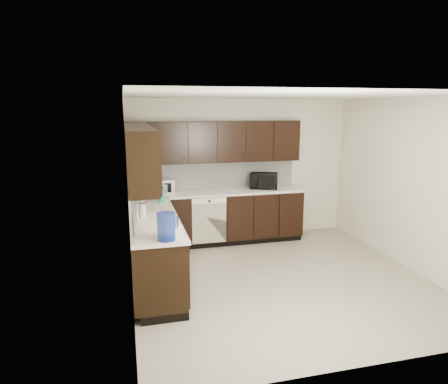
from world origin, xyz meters
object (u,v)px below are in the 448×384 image
Objects in this scene: sink at (156,227)px; microwave at (264,181)px; storage_bin at (148,193)px; toaster_oven at (161,187)px; blue_pitcher at (166,227)px.

microwave is (2.03, 1.70, 0.19)m from sink.
microwave is at bearing 9.50° from storage_bin.
sink is 2.66m from microwave.
toaster_oven is 0.72× the size of storage_bin.
microwave is 3.10m from blue_pitcher.
toaster_oven is at bearing 102.72° from blue_pitcher.
microwave reaches higher than sink.
microwave is 1.80m from toaster_oven.
microwave is 1.28× the size of toaster_oven.
blue_pitcher is at bearing -107.64° from microwave.
microwave is 0.92× the size of storage_bin.
microwave reaches higher than toaster_oven.
blue_pitcher is (0.08, -2.05, 0.05)m from storage_bin.
blue_pitcher is at bearing -84.50° from sink.
blue_pitcher is at bearing -107.81° from toaster_oven.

